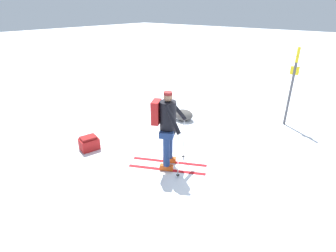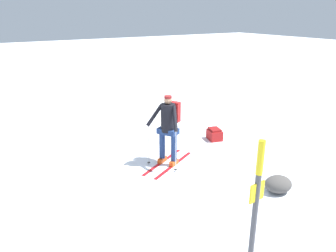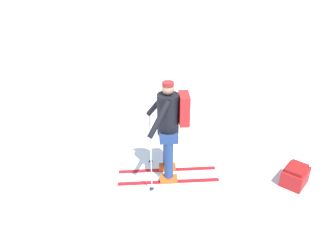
{
  "view_description": "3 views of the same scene",
  "coord_description": "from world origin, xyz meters",
  "px_view_note": "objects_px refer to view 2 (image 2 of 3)",
  "views": [
    {
      "loc": [
        3.04,
        -4.8,
        3.42
      ],
      "look_at": [
        -0.23,
        -0.78,
        1.03
      ],
      "focal_mm": 28.0,
      "sensor_mm": 36.0,
      "label": 1
    },
    {
      "loc": [
        3.81,
        5.73,
        3.73
      ],
      "look_at": [
        -0.23,
        -0.78,
        1.03
      ],
      "focal_mm": 35.0,
      "sensor_mm": 36.0,
      "label": 2
    },
    {
      "loc": [
        -2.11,
        3.55,
        3.65
      ],
      "look_at": [
        -0.23,
        -0.78,
        1.03
      ],
      "focal_mm": 35.0,
      "sensor_mm": 36.0,
      "label": 3
    }
  ],
  "objects_px": {
    "dropped_backpack": "(215,134)",
    "rock_boulder": "(278,184)",
    "skier": "(169,125)",
    "trail_marker": "(255,214)"
  },
  "relations": [
    {
      "from": "rock_boulder",
      "to": "trail_marker",
      "type": "bearing_deg",
      "value": 33.14
    },
    {
      "from": "dropped_backpack",
      "to": "trail_marker",
      "type": "height_order",
      "value": "trail_marker"
    },
    {
      "from": "dropped_backpack",
      "to": "rock_boulder",
      "type": "xyz_separation_m",
      "value": [
        0.78,
        3.1,
        0.0
      ]
    },
    {
      "from": "dropped_backpack",
      "to": "trail_marker",
      "type": "distance_m",
      "value": 6.07
    },
    {
      "from": "trail_marker",
      "to": "skier",
      "type": "bearing_deg",
      "value": -108.2
    },
    {
      "from": "rock_boulder",
      "to": "dropped_backpack",
      "type": "bearing_deg",
      "value": -104.09
    },
    {
      "from": "dropped_backpack",
      "to": "skier",
      "type": "bearing_deg",
      "value": 17.69
    },
    {
      "from": "skier",
      "to": "trail_marker",
      "type": "height_order",
      "value": "trail_marker"
    },
    {
      "from": "trail_marker",
      "to": "rock_boulder",
      "type": "bearing_deg",
      "value": -146.86
    },
    {
      "from": "dropped_backpack",
      "to": "rock_boulder",
      "type": "height_order",
      "value": "dropped_backpack"
    }
  ]
}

